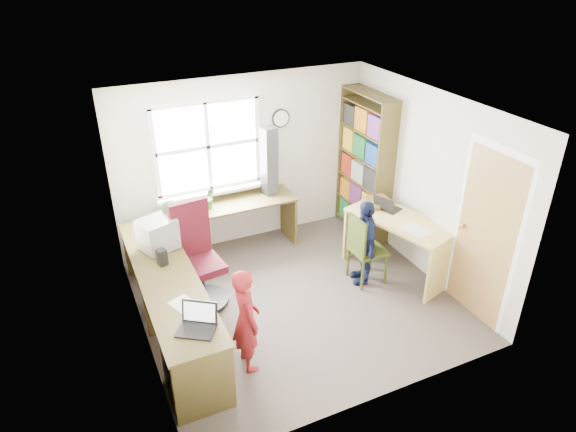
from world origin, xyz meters
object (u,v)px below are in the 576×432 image
object	(u,v)px
person_green	(178,246)
crt_monitor	(158,234)
laptop_left	(198,323)
potted_plant	(209,198)
laptop_right	(386,206)
right_desk	(399,234)
person_navy	(364,242)
swivel_chair	(198,261)
person_red	(246,319)
l_desk	(196,313)
cd_tower	(269,161)
bookshelf	(365,168)
wooden_chair	(364,247)

from	to	relation	value
person_green	crt_monitor	bearing A→B (deg)	154.76
laptop_left	potted_plant	xyz separation A→B (m)	(0.81, 2.27, 0.10)
laptop_right	person_green	distance (m)	2.70
right_desk	person_navy	distance (m)	0.51
swivel_chair	person_red	world-z (taller)	swivel_chair
l_desk	cd_tower	bearing A→B (deg)	47.99
l_desk	person_red	distance (m)	0.62
person_red	person_navy	distance (m)	2.03
swivel_chair	laptop_left	bearing A→B (deg)	-112.19
right_desk	bookshelf	size ratio (longest dim) A/B	0.71
wooden_chair	person_red	world-z (taller)	person_red
bookshelf	wooden_chair	bearing A→B (deg)	-121.42
l_desk	laptop_left	size ratio (longest dim) A/B	6.73
bookshelf	laptop_left	world-z (taller)	bookshelf
bookshelf	person_navy	world-z (taller)	bookshelf
l_desk	bookshelf	bearing A→B (deg)	26.43
laptop_right	person_red	distance (m)	2.59
swivel_chair	laptop_right	bearing A→B (deg)	-12.10
swivel_chair	crt_monitor	size ratio (longest dim) A/B	2.70
person_navy	laptop_right	bearing A→B (deg)	136.81
laptop_left	person_green	distance (m)	1.73
laptop_left	right_desk	bearing A→B (deg)	50.87
person_green	cd_tower	bearing A→B (deg)	-39.09
potted_plant	l_desk	bearing A→B (deg)	-112.21
person_red	laptop_left	bearing A→B (deg)	102.46
wooden_chair	potted_plant	size ratio (longest dim) A/B	3.12
person_red	person_green	xyz separation A→B (m)	(-0.28, 1.60, 0.03)
laptop_left	laptop_right	size ratio (longest dim) A/B	1.17
laptop_right	person_red	world-z (taller)	person_red
swivel_chair	crt_monitor	distance (m)	0.57
person_red	person_navy	world-z (taller)	person_red
bookshelf	swivel_chair	bearing A→B (deg)	-166.21
person_navy	swivel_chair	bearing A→B (deg)	-86.10
right_desk	potted_plant	distance (m)	2.52
bookshelf	person_green	xyz separation A→B (m)	(-2.85, -0.34, -0.39)
person_red	person_navy	xyz separation A→B (m)	(1.88, 0.78, -0.01)
l_desk	person_red	size ratio (longest dim) A/B	2.54
swivel_chair	person_red	xyz separation A→B (m)	(0.13, -1.27, 0.03)
swivel_chair	person_navy	xyz separation A→B (m)	(2.01, -0.49, 0.02)
right_desk	crt_monitor	xyz separation A→B (m)	(-2.91, 0.65, 0.37)
potted_plant	person_red	size ratio (longest dim) A/B	0.26
right_desk	laptop_right	xyz separation A→B (m)	(-0.02, 0.29, 0.27)
right_desk	person_red	xyz separation A→B (m)	(-2.38, -0.76, 0.01)
l_desk	cd_tower	size ratio (longest dim) A/B	3.06
laptop_right	person_red	xyz separation A→B (m)	(-2.36, -1.05, -0.26)
swivel_chair	person_green	distance (m)	0.36
swivel_chair	person_green	bearing A→B (deg)	107.00
laptop_left	person_green	xyz separation A→B (m)	(0.23, 1.71, -0.19)
swivel_chair	person_navy	size ratio (longest dim) A/B	1.12
wooden_chair	laptop_left	bearing A→B (deg)	-159.51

